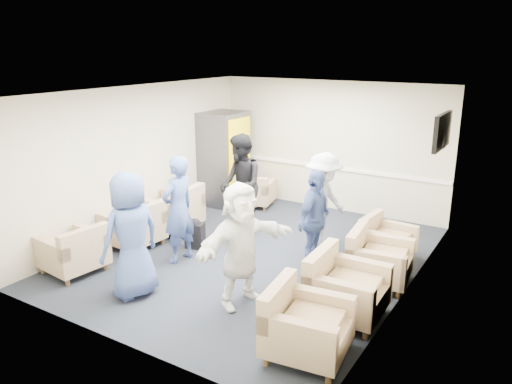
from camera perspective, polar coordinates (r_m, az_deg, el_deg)
The scene contains 25 objects.
floor at distance 8.41m, azimuth -0.17°, elevation -7.24°, with size 6.00×6.00×0.00m, color black.
ceiling at distance 7.73m, azimuth -0.18°, elevation 11.42°, with size 6.00×6.00×0.00m, color white.
back_wall at distance 10.57m, azimuth 8.46°, elevation 5.20°, with size 5.00×0.02×2.70m, color beige.
front_wall at distance 5.76m, azimuth -16.16°, elevation -4.86°, with size 5.00×0.02×2.70m, color beige.
left_wall at distance 9.48m, azimuth -13.15°, elevation 3.66°, with size 0.02×6.00×2.70m, color beige.
right_wall at distance 7.03m, azimuth 17.43°, elevation -1.10°, with size 0.02×6.00×2.70m, color beige.
chair_rail at distance 10.65m, azimuth 8.31°, elevation 2.81°, with size 4.98×0.04×0.06m, color white.
tv at distance 8.61m, azimuth 20.50°, elevation 6.51°, with size 0.10×1.00×0.58m.
armchair_left_near at distance 8.16m, azimuth -19.98°, elevation -6.53°, with size 0.91×0.91×0.66m.
armchair_left_mid at distance 8.88m, azimuth -13.63°, elevation -4.03°, with size 0.92×0.92×0.68m.
armchair_left_far at distance 9.47m, azimuth -9.24°, elevation -2.29°, with size 1.04×1.04×0.74m.
armchair_right_near at distance 5.80m, azimuth 5.35°, elevation -15.11°, with size 0.98×0.98×0.70m.
armchair_right_midnear at distance 6.60m, azimuth 9.89°, elevation -10.99°, with size 0.94×0.94×0.73m.
armchair_right_midfar at distance 7.59m, azimuth 13.53°, elevation -7.65°, with size 0.94×0.94×0.68m.
armchair_right_far at distance 8.45m, azimuth 14.49°, elevation -5.46°, with size 0.82×0.82×0.60m.
armchair_corner at distance 10.81m, azimuth -0.18°, elevation -0.07°, with size 0.92×0.92×0.61m.
vending_machine at distance 10.90m, azimuth -3.63°, elevation 3.86°, with size 0.82×0.96×2.02m.
backpack at distance 8.69m, azimuth -6.99°, elevation -4.63°, with size 0.36×0.30×0.53m.
pillow at distance 8.11m, azimuth -20.10°, elevation -5.41°, with size 0.40×0.31×0.12m, color beige.
person_front_left at distance 7.02m, azimuth -14.11°, elevation -4.83°, with size 0.87×0.56×1.78m, color #3C5290.
person_mid_left at distance 8.02m, azimuth -8.87°, elevation -1.99°, with size 0.63×0.42×1.74m, color #3C5290.
person_back_left at distance 9.06m, azimuth -1.77°, elevation 0.78°, with size 0.91×0.71×1.87m, color black.
person_back_right at distance 8.39m, azimuth 7.65°, elevation -1.25°, with size 1.10×0.63×1.70m, color white.
person_mid_right at distance 7.75m, azimuth 6.69°, elevation -3.19°, with size 0.92×0.39×1.58m, color #3C5290.
person_front_right at distance 6.61m, azimuth -1.74°, elevation -6.03°, with size 1.58×0.50×1.70m, color white.
Camera 1 is at (4.06, -6.55, 3.38)m, focal length 35.00 mm.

